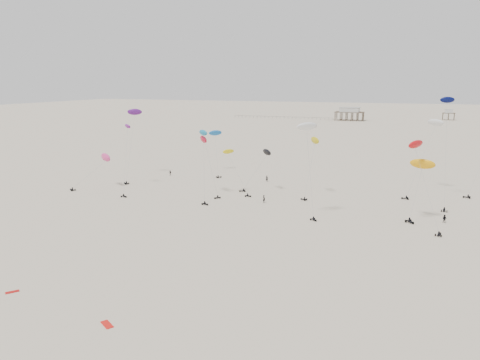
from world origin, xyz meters
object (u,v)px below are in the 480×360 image
at_px(pavilion_main, 349,115).
at_px(rig_3, 308,137).
at_px(rig_7, 313,150).
at_px(pavilion_small, 449,115).
at_px(spectator_0, 264,202).

height_order(pavilion_main, rig_3, rig_3).
height_order(pavilion_main, rig_7, rig_7).
bearing_deg(pavilion_main, rig_7, -84.70).
xyz_separation_m(pavilion_small, rig_7, (-47.55, -272.02, 8.22)).
bearing_deg(pavilion_small, rig_7, -99.91).
bearing_deg(pavilion_main, rig_3, -84.49).
xyz_separation_m(rig_3, rig_7, (-2.86, 20.22, -5.70)).
relative_size(pavilion_small, rig_7, 0.58).
bearing_deg(rig_7, pavilion_small, 5.29).
relative_size(pavilion_small, rig_3, 0.43).
relative_size(pavilion_main, spectator_0, 9.51).
bearing_deg(rig_7, spectator_0, 157.00).
distance_m(pavilion_small, rig_7, 276.26).
relative_size(rig_7, spectator_0, 7.04).
bearing_deg(spectator_0, rig_7, -88.43).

